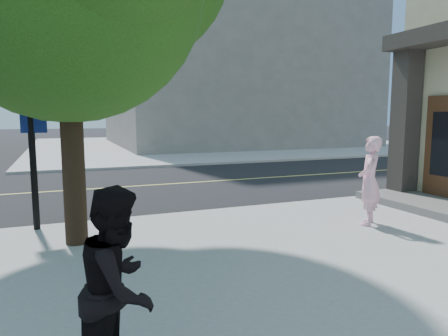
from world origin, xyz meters
name	(u,v)px	position (x,y,z in m)	size (l,w,h in m)	color
ground	(7,234)	(0.00, 0.00, 0.00)	(140.00, 140.00, 0.00)	black
road_ew	(25,193)	(0.00, 4.50, 0.01)	(140.00, 9.00, 0.01)	black
sidewalk_ne	(226,144)	(13.50, 21.50, 0.06)	(29.00, 25.00, 0.12)	#A2A2A2
filler_ne	(229,56)	(14.00, 22.00, 7.12)	(18.00, 16.00, 14.00)	slate
man_on_phone	(370,181)	(6.82, -2.45, 1.02)	(0.66, 0.43, 1.80)	#FAB2CD
pedestrian	(119,289)	(1.46, -5.65, 0.95)	(0.81, 0.63, 1.67)	black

